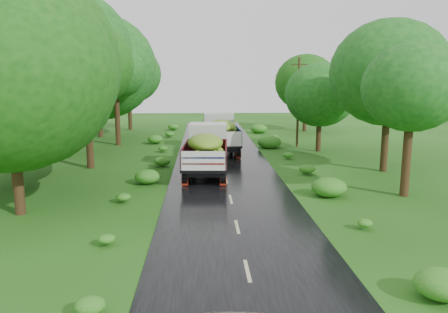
{
  "coord_description": "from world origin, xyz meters",
  "views": [
    {
      "loc": [
        -1.34,
        -12.56,
        5.92
      ],
      "look_at": [
        -0.21,
        10.44,
        1.7
      ],
      "focal_mm": 35.0,
      "sensor_mm": 36.0,
      "label": 1
    }
  ],
  "objects": [
    {
      "name": "truck_far",
      "position": [
        0.07,
        21.84,
        1.67
      ],
      "size": [
        2.75,
        7.13,
        2.96
      ],
      "rotation": [
        0.0,
        0.0,
        0.04
      ],
      "color": "black",
      "rests_on": "ground"
    },
    {
      "name": "utility_pole",
      "position": [
        6.71,
        23.95,
        3.85
      ],
      "size": [
        1.25,
        0.57,
        7.49
      ],
      "rotation": [
        0.0,
        0.0,
        -0.38
      ],
      "color": "#382616",
      "rests_on": "ground"
    },
    {
      "name": "road",
      "position": [
        0.0,
        5.0,
        0.01
      ],
      "size": [
        6.5,
        80.0,
        0.02
      ],
      "primitive_type": "cube",
      "color": "black",
      "rests_on": "ground"
    },
    {
      "name": "ground",
      "position": [
        0.0,
        0.0,
        0.0
      ],
      "size": [
        120.0,
        120.0,
        0.0
      ],
      "primitive_type": "plane",
      "color": "#1B450E",
      "rests_on": "ground"
    },
    {
      "name": "trees_left",
      "position": [
        -10.52,
        20.48,
        6.67
      ],
      "size": [
        6.95,
        35.01,
        9.94
      ],
      "color": "black",
      "rests_on": "ground"
    },
    {
      "name": "shrubs",
      "position": [
        0.0,
        14.0,
        0.35
      ],
      "size": [
        11.9,
        44.0,
        0.7
      ],
      "color": "#1A6B19",
      "rests_on": "ground"
    },
    {
      "name": "truck_near",
      "position": [
        -1.1,
        13.83,
        1.64
      ],
      "size": [
        2.84,
        7.05,
        2.91
      ],
      "rotation": [
        0.0,
        0.0,
        -0.06
      ],
      "color": "black",
      "rests_on": "ground"
    },
    {
      "name": "trees_right",
      "position": [
        9.34,
        20.69,
        5.36
      ],
      "size": [
        5.75,
        29.99,
        7.87
      ],
      "color": "black",
      "rests_on": "ground"
    },
    {
      "name": "road_lines",
      "position": [
        0.0,
        6.0,
        0.02
      ],
      "size": [
        0.12,
        69.6,
        0.0
      ],
      "color": "#BFB78C",
      "rests_on": "road"
    }
  ]
}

